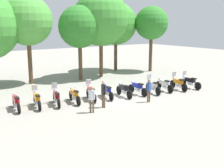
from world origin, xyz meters
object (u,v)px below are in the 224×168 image
at_px(motorcycle_0, 16,102).
at_px(person_0, 104,92).
at_px(motorcycle_9, 164,85).
at_px(person_2, 149,89).
at_px(motorcycle_3, 74,95).
at_px(motorcycle_4, 91,93).
at_px(motorcycle_8, 153,86).
at_px(motorcycle_1, 37,100).
at_px(motorcycle_6, 124,90).
at_px(tree_6, 151,23).
at_px(motorcycle_11, 190,82).
at_px(tree_2, 28,21).
at_px(motorcycle_5, 107,91).
at_px(tree_5, 116,24).
at_px(motorcycle_10, 178,83).
at_px(tree_3, 80,27).
at_px(motorcycle_2, 56,97).
at_px(tree_4, 101,18).
at_px(motorcycle_7, 137,88).
at_px(person_1, 92,97).

xyz_separation_m(motorcycle_0, person_0, (4.67, -2.61, 0.53)).
relative_size(motorcycle_9, person_2, 1.35).
height_order(motorcycle_3, motorcycle_4, motorcycle_4).
bearing_deg(motorcycle_8, motorcycle_3, 94.92).
bearing_deg(motorcycle_9, person_2, 128.09).
relative_size(motorcycle_1, motorcycle_3, 1.00).
bearing_deg(motorcycle_6, motorcycle_8, -91.57).
relative_size(motorcycle_0, tree_6, 0.31).
height_order(motorcycle_11, tree_2, tree_2).
bearing_deg(motorcycle_1, motorcycle_5, -87.30).
bearing_deg(tree_5, tree_6, -42.77).
height_order(motorcycle_10, tree_3, tree_3).
distance_m(motorcycle_2, person_2, 6.12).
bearing_deg(motorcycle_5, motorcycle_2, 96.52).
bearing_deg(tree_4, person_0, -122.03).
xyz_separation_m(motorcycle_1, person_2, (6.59, -3.12, 0.42)).
xyz_separation_m(motorcycle_4, motorcycle_8, (4.90, -0.93, 0.00)).
relative_size(motorcycle_6, tree_3, 0.32).
xyz_separation_m(motorcycle_2, motorcycle_6, (4.90, -0.78, -0.01)).
height_order(motorcycle_11, tree_3, tree_3).
height_order(motorcycle_0, motorcycle_6, same).
distance_m(motorcycle_7, person_1, 5.40).
relative_size(motorcycle_1, tree_3, 0.32).
bearing_deg(tree_3, tree_5, 22.78).
bearing_deg(person_2, tree_4, 161.17).
height_order(motorcycle_9, motorcycle_10, motorcycle_10).
xyz_separation_m(motorcycle_0, motorcycle_8, (9.81, -1.58, 0.01)).
relative_size(motorcycle_5, motorcycle_6, 0.99).
bearing_deg(motorcycle_2, tree_6, -51.68).
bearing_deg(motorcycle_5, tree_3, -1.00).
bearing_deg(motorcycle_7, motorcycle_0, 83.30).
xyz_separation_m(motorcycle_2, tree_4, (7.90, 6.88, 5.16)).
distance_m(motorcycle_0, person_2, 8.51).
height_order(person_0, tree_5, tree_5).
relative_size(motorcycle_6, motorcycle_8, 1.02).
bearing_deg(motorcycle_1, motorcycle_10, -88.97).
xyz_separation_m(motorcycle_10, tree_2, (-8.87, 8.99, 4.89)).
bearing_deg(motorcycle_10, tree_3, 40.04).
bearing_deg(motorcycle_4, motorcycle_11, -84.79).
relative_size(motorcycle_1, motorcycle_10, 1.01).
height_order(motorcycle_0, motorcycle_2, motorcycle_2).
xyz_separation_m(motorcycle_4, motorcycle_9, (6.12, -0.92, -0.01)).
height_order(motorcycle_0, tree_5, tree_5).
distance_m(motorcycle_0, motorcycle_9, 11.15).
height_order(motorcycle_6, tree_6, tree_6).
relative_size(motorcycle_5, tree_2, 0.29).
distance_m(motorcycle_7, motorcycle_8, 1.28).
height_order(motorcycle_6, motorcycle_8, motorcycle_8).
bearing_deg(motorcycle_7, motorcycle_6, 88.02).
height_order(motorcycle_1, motorcycle_6, motorcycle_1).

